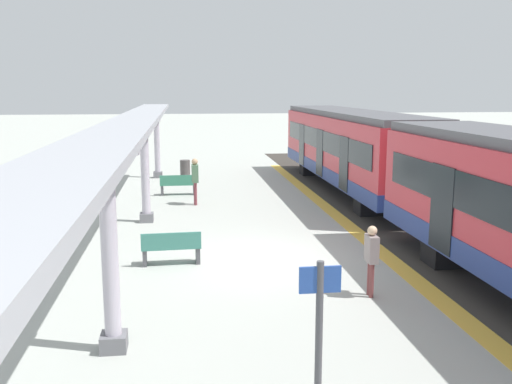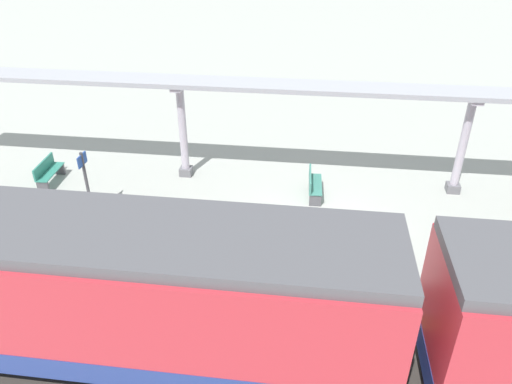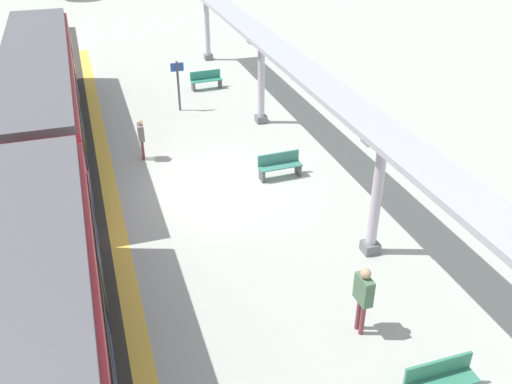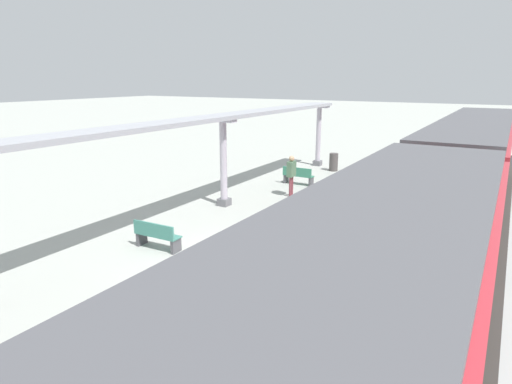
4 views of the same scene
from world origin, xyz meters
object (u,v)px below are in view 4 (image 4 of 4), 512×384
Objects in this scene: trash_bin at (334,162)px; passenger_by_the_benches at (291,171)px; canopy_pillar_nearest at (318,136)px; bench_mid_platform at (156,235)px; passenger_waiting_near_edge at (218,293)px; canopy_pillar_second at (223,163)px; bench_near_end at (298,176)px; train_near_carriage at (471,161)px.

trash_bin is 6.10m from passenger_by_the_benches.
canopy_pillar_nearest is 3.54× the size of trash_bin.
passenger_by_the_benches is (-0.34, 6.05, 0.63)m from trash_bin.
passenger_waiting_near_edge reaches higher than bench_mid_platform.
canopy_pillar_second is at bearing -55.97° from passenger_waiting_near_edge.
bench_near_end is 2.31m from passenger_by_the_benches.
bench_near_end is 9.65m from bench_mid_platform.
canopy_pillar_nearest is 2.10m from trash_bin.
canopy_pillar_nearest is 1.95× the size of passenger_by_the_benches.
canopy_pillar_nearest is at bearing -35.63° from trash_bin.
bench_mid_platform is (7.53, 9.81, -1.39)m from train_near_carriage.
passenger_by_the_benches is (6.74, 2.27, -0.71)m from train_near_carriage.
canopy_pillar_nearest is at bearing -90.00° from canopy_pillar_second.
canopy_pillar_nearest reaches higher than passenger_by_the_benches.
trash_bin reaches higher than bench_near_end.
canopy_pillar_nearest is 14.65m from bench_mid_platform.
passenger_by_the_benches is (-0.80, -7.54, 0.68)m from bench_mid_platform.
trash_bin is 0.63× the size of passenger_waiting_near_edge.
train_near_carriage is 13.05m from passenger_waiting_near_edge.
trash_bin is at bearing -86.77° from passenger_by_the_benches.
canopy_pillar_second is 1.95× the size of passenger_by_the_benches.
passenger_waiting_near_edge is at bearing 108.62° from passenger_by_the_benches.
bench_near_end and bench_mid_platform have the same top height.
trash_bin is at bearing -94.71° from bench_near_end.
train_near_carriage is 12.45m from bench_mid_platform.
train_near_carriage is 9.55× the size of passenger_waiting_near_edge.
canopy_pillar_second is at bearing 77.80° from bench_near_end.
train_near_carriage is at bearing -127.52° from bench_mid_platform.
passenger_by_the_benches is at bearing -122.51° from canopy_pillar_second.
passenger_waiting_near_edge reaches higher than bench_near_end.
canopy_pillar_second reaches higher than passenger_waiting_near_edge.
passenger_waiting_near_edge is at bearing 106.62° from canopy_pillar_nearest.
passenger_by_the_benches is at bearing 103.59° from canopy_pillar_nearest.
canopy_pillar_nearest reaches higher than trash_bin.
train_near_carriage is 9.68m from canopy_pillar_nearest.
bench_near_end is at bearing -102.20° from canopy_pillar_second.
bench_mid_platform is at bearing -33.22° from passenger_waiting_near_edge.
passenger_by_the_benches reaches higher than trash_bin.
canopy_pillar_second is 3.23m from passenger_by_the_benches.
canopy_pillar_nearest reaches higher than passenger_waiting_near_edge.
train_near_carriage is at bearing 151.88° from trash_bin.
passenger_waiting_near_edge is (-5.18, 17.37, -0.80)m from canopy_pillar_nearest.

